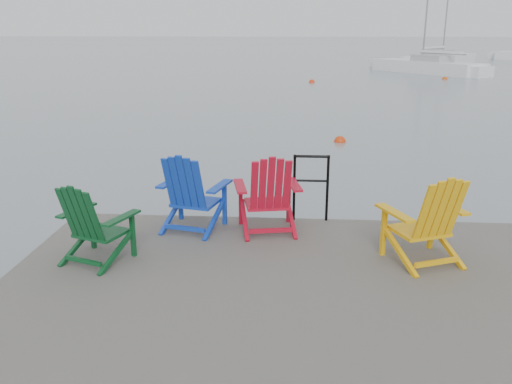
# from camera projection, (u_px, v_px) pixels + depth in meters

# --- Properties ---
(ground) EXTENTS (400.00, 400.00, 0.00)m
(ground) POSITION_uv_depth(u_px,v_px,m) (288.00, 356.00, 5.15)
(ground) COLOR slate
(ground) RESTS_ON ground
(dock) EXTENTS (6.00, 5.00, 1.40)m
(dock) POSITION_uv_depth(u_px,v_px,m) (289.00, 323.00, 5.05)
(dock) COLOR #2B2926
(dock) RESTS_ON ground
(handrail) EXTENTS (0.48, 0.04, 0.90)m
(handrail) POSITION_uv_depth(u_px,v_px,m) (311.00, 181.00, 7.17)
(handrail) COLOR black
(handrail) RESTS_ON dock
(chair_green) EXTENTS (0.88, 0.84, 0.92)m
(chair_green) POSITION_uv_depth(u_px,v_px,m) (93.00, 222.00, 5.89)
(chair_green) COLOR #0B3F1C
(chair_green) RESTS_ON dock
(chair_blue) EXTENTS (0.93, 0.88, 1.01)m
(chair_blue) POSITION_uv_depth(u_px,v_px,m) (191.00, 192.00, 6.82)
(chair_blue) COLOR #1036AA
(chair_blue) RESTS_ON dock
(chair_red) EXTENTS (0.91, 0.86, 1.02)m
(chair_red) POSITION_uv_depth(u_px,v_px,m) (268.00, 193.00, 6.76)
(chair_red) COLOR #AD0C21
(chair_red) RESTS_ON dock
(chair_yellow) EXTENTS (0.99, 0.94, 1.02)m
(chair_yellow) POSITION_uv_depth(u_px,v_px,m) (427.00, 219.00, 5.85)
(chair_yellow) COLOR #E1A10C
(chair_yellow) RESTS_ON dock
(sailboat_near) EXTENTS (6.65, 8.19, 11.67)m
(sailboat_near) POSITION_uv_depth(u_px,v_px,m) (427.00, 68.00, 37.50)
(sailboat_near) COLOR silver
(sailboat_near) RESTS_ON ground
(sailboat_mid) EXTENTS (7.91, 9.40, 13.37)m
(sailboat_mid) POSITION_uv_depth(u_px,v_px,m) (440.00, 60.00, 46.23)
(sailboat_mid) COLOR silver
(sailboat_mid) RESTS_ON ground
(buoy_a) EXTENTS (0.32, 0.32, 0.32)m
(buoy_a) POSITION_uv_depth(u_px,v_px,m) (340.00, 142.00, 14.83)
(buoy_a) COLOR red
(buoy_a) RESTS_ON ground
(buoy_b) EXTENTS (0.34, 0.34, 0.34)m
(buoy_b) POSITION_uv_depth(u_px,v_px,m) (312.00, 82.00, 31.02)
(buoy_b) COLOR red
(buoy_b) RESTS_ON ground
(buoy_c) EXTENTS (0.32, 0.32, 0.32)m
(buoy_c) POSITION_uv_depth(u_px,v_px,m) (445.00, 79.00, 32.97)
(buoy_c) COLOR #BF470B
(buoy_c) RESTS_ON ground
(buoy_d) EXTENTS (0.37, 0.37, 0.37)m
(buoy_d) POSITION_uv_depth(u_px,v_px,m) (448.00, 73.00, 37.49)
(buoy_d) COLOR #F24E0E
(buoy_d) RESTS_ON ground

